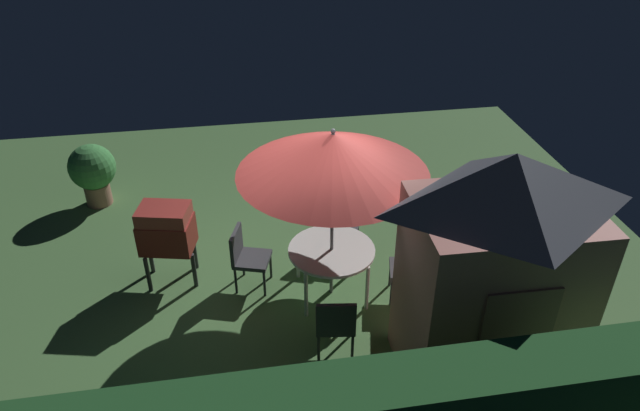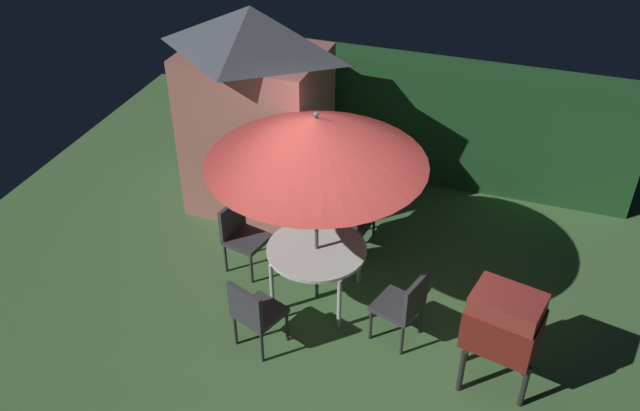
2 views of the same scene
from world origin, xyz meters
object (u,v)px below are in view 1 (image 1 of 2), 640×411
(garden_shed, at_px, (493,274))
(chair_toward_hedge, at_px, (414,266))
(patio_table, at_px, (332,253))
(bbq_grill, at_px, (166,230))
(chair_toward_house, at_px, (344,220))
(chair_near_shed, at_px, (246,255))
(patio_umbrella, at_px, (333,154))
(chair_far_side, at_px, (335,322))
(potted_plant_by_shed, at_px, (93,171))

(garden_shed, relative_size, chair_toward_hedge, 3.19)
(patio_table, relative_size, bbq_grill, 0.96)
(patio_table, height_order, chair_toward_house, chair_toward_house)
(chair_near_shed, bearing_deg, patio_umbrella, 162.54)
(patio_table, bearing_deg, chair_toward_house, -110.50)
(chair_far_side, xyz_separation_m, chair_toward_hedge, (-1.23, -0.88, 0.00))
(chair_near_shed, relative_size, chair_toward_hedge, 1.00)
(patio_umbrella, height_order, chair_toward_hedge, patio_umbrella)
(patio_umbrella, distance_m, chair_toward_hedge, 1.97)
(patio_umbrella, bearing_deg, chair_near_shed, -17.46)
(patio_table, xyz_separation_m, potted_plant_by_shed, (3.51, -2.94, -0.04))
(garden_shed, relative_size, patio_umbrella, 1.16)
(garden_shed, xyz_separation_m, bbq_grill, (3.57, -2.30, -0.61))
(bbq_grill, bearing_deg, patio_table, 163.22)
(chair_toward_hedge, xyz_separation_m, chair_toward_house, (0.70, -1.23, 0.00))
(bbq_grill, xyz_separation_m, chair_toward_hedge, (-3.23, 0.90, -0.33))
(patio_umbrella, relative_size, chair_toward_house, 2.75)
(chair_near_shed, bearing_deg, chair_toward_house, -157.16)
(patio_table, bearing_deg, chair_far_side, 82.08)
(patio_umbrella, xyz_separation_m, bbq_grill, (2.16, -0.65, -1.30))
(chair_toward_hedge, bearing_deg, patio_umbrella, -13.08)
(garden_shed, distance_m, patio_table, 2.31)
(garden_shed, bearing_deg, potted_plant_by_shed, -42.97)
(garden_shed, bearing_deg, bbq_grill, -32.83)
(chair_toward_house, bearing_deg, chair_toward_hedge, 119.85)
(bbq_grill, xyz_separation_m, chair_near_shed, (-1.04, 0.30, -0.33))
(potted_plant_by_shed, bearing_deg, chair_far_side, 129.53)
(patio_table, bearing_deg, patio_umbrella, 33.69)
(patio_table, height_order, chair_far_side, chair_far_side)
(chair_near_shed, height_order, potted_plant_by_shed, potted_plant_by_shed)
(patio_table, xyz_separation_m, patio_umbrella, (0.00, 0.00, 1.47))
(garden_shed, distance_m, chair_toward_hedge, 1.73)
(bbq_grill, bearing_deg, garden_shed, 147.17)
(chair_far_side, height_order, chair_toward_hedge, same)
(potted_plant_by_shed, bearing_deg, garden_shed, 137.03)
(garden_shed, bearing_deg, chair_near_shed, -38.35)
(garden_shed, relative_size, chair_toward_house, 3.19)
(bbq_grill, height_order, chair_toward_hedge, bbq_grill)
(patio_umbrella, height_order, potted_plant_by_shed, patio_umbrella)
(patio_umbrella, relative_size, chair_toward_hedge, 2.75)
(bbq_grill, bearing_deg, patio_umbrella, 163.22)
(chair_toward_house, height_order, potted_plant_by_shed, potted_plant_by_shed)
(chair_near_shed, bearing_deg, potted_plant_by_shed, -47.22)
(garden_shed, distance_m, potted_plant_by_shed, 6.79)
(chair_far_side, height_order, chair_toward_house, same)
(patio_umbrella, relative_size, potted_plant_by_shed, 2.27)
(patio_umbrella, xyz_separation_m, chair_toward_house, (-0.37, -0.98, -1.63))
(patio_umbrella, distance_m, potted_plant_by_shed, 4.82)
(patio_umbrella, xyz_separation_m, potted_plant_by_shed, (3.51, -2.94, -1.52))
(patio_table, bearing_deg, garden_shed, 130.56)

